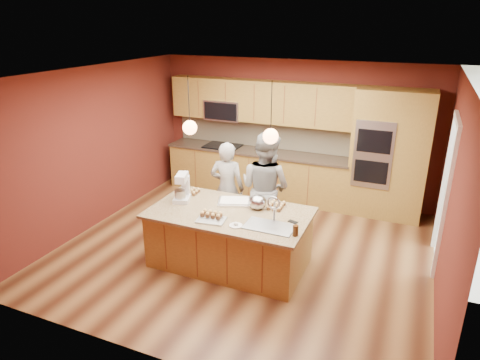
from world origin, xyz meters
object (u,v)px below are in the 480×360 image
at_px(person_left, 227,189).
at_px(stand_mixer, 182,189).
at_px(person_right, 265,188).
at_px(mixing_bowl, 258,202).
at_px(island, 231,237).

height_order(person_left, stand_mixer, person_left).
distance_m(person_left, person_right, 0.67).
xyz_separation_m(person_right, stand_mixer, (-1.03, -0.81, 0.12)).
relative_size(person_left, mixing_bowl, 6.20).
relative_size(island, stand_mixer, 5.35).
xyz_separation_m(island, person_right, (0.20, 0.89, 0.47)).
bearing_deg(island, stand_mixer, 174.06).
xyz_separation_m(person_right, mixing_bowl, (0.12, -0.64, 0.04)).
bearing_deg(mixing_bowl, island, -141.67).
bearing_deg(person_right, island, 92.30).
bearing_deg(person_left, island, 109.93).
height_order(island, person_right, person_right).
bearing_deg(island, person_left, 117.21).
bearing_deg(island, person_right, 77.44).
bearing_deg(mixing_bowl, person_right, 100.62).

